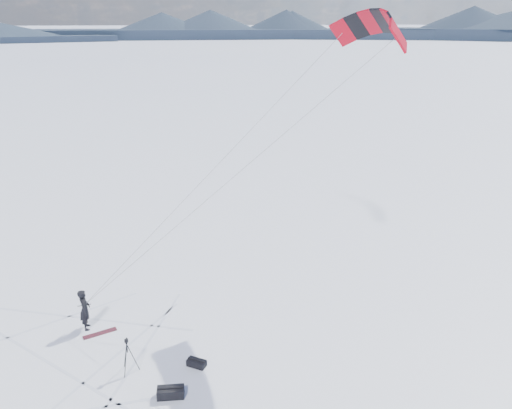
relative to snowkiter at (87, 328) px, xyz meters
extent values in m
plane|color=white|center=(2.09, -2.80, 0.00)|extent=(1800.00, 1800.00, 0.00)
cube|color=#1C2636|center=(190.19, 256.09, 1.97)|extent=(147.80, 124.57, 3.95)
cone|color=#1C2636|center=(190.19, 256.09, 3.95)|extent=(89.40, 89.40, 8.00)
cube|color=#1C2636|center=(100.98, 301.54, 1.97)|extent=(156.56, 89.15, 3.95)
cone|color=#1C2636|center=(100.98, 301.54, 3.95)|extent=(80.64, 80.64, 8.00)
cube|color=#1C2636|center=(2.09, 317.20, 1.97)|extent=(150.00, 45.00, 3.95)
cone|color=#1C2636|center=(2.09, 317.20, 3.95)|extent=(64.00, 64.00, 8.00)
cube|color=silver|center=(-1.21, -4.50, 0.00)|extent=(3.52, 7.29, 0.01)
cube|color=silver|center=(0.49, -2.20, 0.00)|extent=(6.45, 7.79, 0.01)
cube|color=silver|center=(2.19, 0.10, 0.00)|extent=(11.66, 3.07, 0.01)
cube|color=silver|center=(5.59, -3.30, 0.00)|extent=(6.52, 4.83, 0.01)
imported|color=black|center=(0.00, 0.00, 0.00)|extent=(0.52, 0.73, 1.86)
cube|color=maroon|center=(0.59, -0.52, 0.02)|extent=(1.40, 0.75, 0.04)
cylinder|color=black|center=(2.19, -3.18, 0.61)|extent=(0.41, 0.07, 1.23)
cylinder|color=black|center=(1.90, -3.05, 0.61)|extent=(0.26, 0.35, 1.23)
cylinder|color=black|center=(1.93, -3.37, 0.61)|extent=(0.20, 0.38, 1.23)
cylinder|color=black|center=(2.00, -3.20, 1.05)|extent=(0.04, 0.04, 0.37)
cube|color=black|center=(2.00, -3.20, 1.29)|extent=(0.08, 0.08, 0.05)
cube|color=black|center=(2.00, -3.20, 1.38)|extent=(0.14, 0.11, 0.10)
cylinder|color=black|center=(2.00, -3.11, 1.38)|extent=(0.07, 0.10, 0.07)
cube|color=black|center=(3.55, -4.83, 0.18)|extent=(0.98, 0.51, 0.36)
cylinder|color=black|center=(3.55, -4.83, 0.38)|extent=(0.91, 0.15, 0.09)
cube|color=black|center=(4.54, -3.32, 0.13)|extent=(0.80, 0.69, 0.27)
cylinder|color=black|center=(4.54, -3.32, 0.29)|extent=(0.63, 0.44, 0.08)
cube|color=#B90516|center=(12.93, -0.26, 11.96)|extent=(1.16, 0.86, 1.33)
cube|color=black|center=(13.16, 0.45, 12.24)|extent=(1.02, 0.93, 1.23)
cube|color=#B90516|center=(13.24, 1.24, 12.42)|extent=(0.87, 0.96, 1.12)
cube|color=black|center=(13.19, 2.06, 12.48)|extent=(0.98, 0.96, 1.00)
cube|color=#B90516|center=(12.99, 2.86, 12.42)|extent=(1.12, 0.93, 1.12)
cube|color=black|center=(12.67, 3.59, 12.24)|extent=(1.24, 0.87, 1.23)
cube|color=#B90516|center=(12.23, 4.19, 11.96)|extent=(1.33, 0.75, 1.33)
cylinder|color=gray|center=(6.46, -0.13, 6.55)|extent=(12.94, 0.28, 10.84)
cylinder|color=gray|center=(6.12, 2.10, 6.55)|extent=(12.25, 4.22, 10.84)
cylinder|color=black|center=(0.00, 0.00, 1.14)|extent=(0.55, 0.11, 0.03)
camera|label=1|loc=(4.20, -19.30, 12.62)|focal=35.00mm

